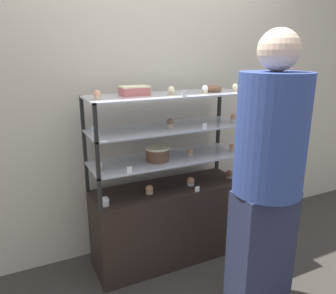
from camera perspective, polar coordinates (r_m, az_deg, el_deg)
ground_plane at (r=2.88m, az=0.00°, el=-18.45°), size 20.00×20.00×0.00m
back_wall at (r=2.70m, az=-3.26°, el=9.06°), size 8.00×0.05×2.60m
display_base at (r=2.71m, az=0.00°, el=-13.02°), size 1.19×0.41×0.62m
display_riser_lower at (r=2.49m, az=0.00°, el=-2.21°), size 1.19×0.41×0.24m
display_riser_middle at (r=2.43m, az=0.00°, el=3.18°), size 1.19×0.41×0.24m
display_riser_upper at (r=2.39m, az=0.00°, el=8.81°), size 1.19×0.41×0.24m
layer_cake_centerpiece at (r=2.41m, az=-1.86°, el=-1.14°), size 0.18×0.18×0.11m
sheet_cake_frosted at (r=2.33m, az=-5.88°, el=9.75°), size 0.20×0.13×0.07m
cupcake_0 at (r=2.31m, az=-10.88°, el=-9.29°), size 0.06×0.06×0.07m
cupcake_1 at (r=2.45m, az=-3.26°, el=-7.41°), size 0.06×0.06×0.07m
cupcake_2 at (r=2.60m, az=3.99°, el=-5.99°), size 0.06×0.06×0.07m
cupcake_3 at (r=2.79m, az=10.62°, el=-4.69°), size 0.06×0.06×0.07m
price_tag_0 at (r=2.48m, az=5.10°, el=-7.34°), size 0.04×0.00×0.04m
cupcake_4 at (r=2.26m, az=-11.92°, el=-3.28°), size 0.05×0.05×0.06m
cupcake_5 at (r=2.52m, az=3.87°, el=-0.92°), size 0.05×0.05×0.06m
cupcake_6 at (r=2.69m, az=11.09°, el=-0.10°), size 0.05×0.05×0.06m
price_tag_1 at (r=2.19m, az=-6.71°, el=-3.96°), size 0.04×0.00×0.04m
cupcake_7 at (r=2.21m, az=-12.58°, el=2.79°), size 0.05×0.05×0.07m
cupcake_8 at (r=2.39m, az=0.46°, el=4.18°), size 0.05×0.05×0.07m
cupcake_9 at (r=2.62m, az=11.32°, el=4.95°), size 0.05×0.05×0.07m
price_tag_2 at (r=2.36m, az=6.42°, el=3.65°), size 0.04×0.00×0.04m
cupcake_10 at (r=2.14m, az=-12.23°, el=8.82°), size 0.05×0.05×0.06m
cupcake_11 at (r=2.35m, az=0.60°, el=9.79°), size 0.05×0.05×0.06m
cupcake_12 at (r=2.43m, az=6.44°, el=9.91°), size 0.05×0.05×0.06m
cupcake_13 at (r=2.58m, az=11.59°, el=10.06°), size 0.05×0.05×0.06m
price_tag_3 at (r=2.24m, az=2.88°, el=9.27°), size 0.04×0.00×0.04m
donut_glazed at (r=2.57m, az=7.86°, el=10.02°), size 0.14×0.14×0.04m
customer_figure at (r=2.05m, az=16.97°, el=-4.27°), size 0.41×0.41×1.76m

